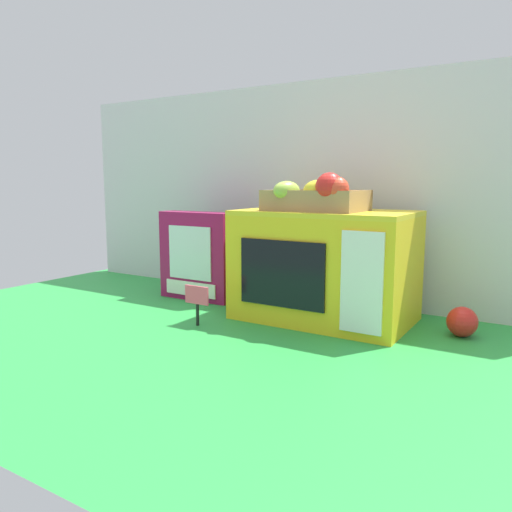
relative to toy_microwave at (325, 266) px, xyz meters
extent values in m
plane|color=green|center=(-0.21, 0.01, -0.14)|extent=(1.70, 1.70, 0.00)
cube|color=silver|center=(-0.21, 0.20, 0.18)|extent=(1.61, 0.03, 0.64)
cube|color=yellow|center=(0.00, 0.00, -0.01)|extent=(0.44, 0.27, 0.27)
cube|color=yellow|center=(0.00, 0.00, 0.14)|extent=(0.44, 0.27, 0.01)
cube|color=black|center=(-0.05, -0.13, -0.01)|extent=(0.23, 0.01, 0.16)
cube|color=white|center=(0.15, -0.13, -0.01)|extent=(0.10, 0.01, 0.23)
cube|color=#A37F51|center=(-0.02, -0.02, 0.15)|extent=(0.24, 0.16, 0.03)
cube|color=#A37F51|center=(-0.02, -0.10, 0.18)|extent=(0.24, 0.01, 0.02)
cube|color=#A37F51|center=(-0.02, 0.05, 0.18)|extent=(0.24, 0.01, 0.02)
cube|color=#A37F51|center=(-0.13, -0.02, 0.18)|extent=(0.01, 0.16, 0.02)
cube|color=#A37F51|center=(0.10, -0.02, 0.18)|extent=(0.01, 0.16, 0.02)
ellipsoid|color=#9EC647|center=(-0.07, -0.08, 0.19)|extent=(0.07, 0.09, 0.05)
ellipsoid|color=yellow|center=(0.01, -0.07, 0.19)|extent=(0.09, 0.08, 0.05)
sphere|color=red|center=(0.04, -0.08, 0.20)|extent=(0.07, 0.07, 0.07)
sphere|color=#E04228|center=(0.06, -0.08, 0.20)|extent=(0.06, 0.06, 0.06)
cube|color=#99144C|center=(-0.42, 0.01, -0.01)|extent=(0.24, 0.07, 0.26)
cube|color=silver|center=(-0.42, -0.03, 0.00)|extent=(0.16, 0.00, 0.16)
cube|color=white|center=(-0.42, -0.03, -0.10)|extent=(0.18, 0.00, 0.04)
cylinder|color=black|center=(-0.24, -0.22, -0.11)|extent=(0.01, 0.01, 0.06)
cube|color=#F44C6B|center=(-0.24, -0.22, -0.06)|extent=(0.07, 0.00, 0.05)
sphere|color=red|center=(0.33, 0.03, -0.11)|extent=(0.07, 0.07, 0.07)
camera|label=1|loc=(0.51, -1.16, 0.21)|focal=34.85mm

